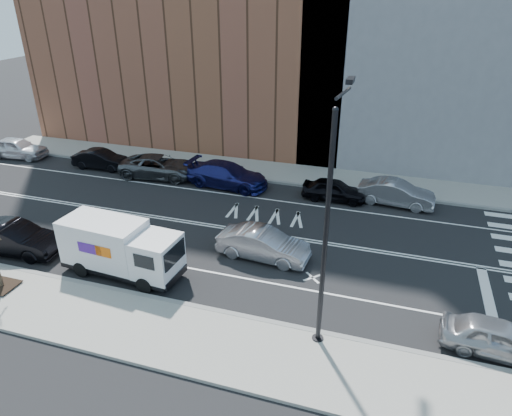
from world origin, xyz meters
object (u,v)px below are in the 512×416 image
Objects in this scene: far_parked_b at (101,159)px; driving_sedan at (263,244)px; fedex_van at (120,248)px; far_parked_a at (17,148)px; near_parked_front at (498,338)px.

driving_sedan is at bearing -120.55° from far_parked_b.
fedex_van reaches higher than driving_sedan.
far_parked_a is at bearing 74.66° from driving_sedan.
fedex_van is 14.57m from far_parked_b.
driving_sedan is at bearing -115.22° from far_parked_a.
far_parked_a is (-16.61, 11.50, -0.59)m from fedex_van.
fedex_van is 1.46× the size of near_parked_front.
fedex_van reaches higher than far_parked_a.
fedex_van is 20.21m from far_parked_a.
far_parked_a reaches higher than near_parked_front.
driving_sedan is at bearing 33.13° from fedex_van.
driving_sedan reaches higher than near_parked_front.
near_parked_front is at bearing -115.25° from far_parked_a.
driving_sedan is at bearing 74.52° from near_parked_front.
far_parked_b is (7.61, -0.05, -0.10)m from far_parked_a.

